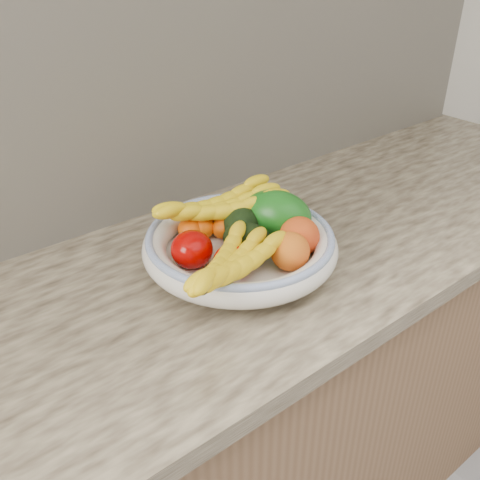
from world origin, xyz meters
name	(u,v)px	position (x,y,z in m)	size (l,w,h in m)	color
kitchen_counter	(234,407)	(0.00, 1.69, 0.46)	(2.44, 0.66, 1.40)	brown
fruit_bowl	(240,245)	(0.00, 1.66, 0.95)	(0.39, 0.39, 0.08)	silver
clementine_back_left	(191,229)	(-0.05, 1.77, 0.95)	(0.05, 0.05, 0.05)	#F85D05
clementine_back_right	(222,216)	(0.04, 1.77, 0.95)	(0.05, 0.05, 0.05)	orange
clementine_back_mid	(224,228)	(0.01, 1.73, 0.95)	(0.05, 0.05, 0.05)	#DC5304
clementine_extra	(202,227)	(-0.02, 1.76, 0.95)	(0.05, 0.05, 0.05)	#F26005
tomato_left	(192,249)	(-0.10, 1.69, 0.96)	(0.08, 0.08, 0.07)	#9E0100
tomato_near_left	(231,261)	(-0.06, 1.61, 0.96)	(0.07, 0.07, 0.06)	#C00A00
avocado_center	(247,239)	(0.01, 1.65, 0.96)	(0.07, 0.10, 0.07)	black
avocado_right	(241,223)	(0.04, 1.71, 0.96)	(0.08, 0.11, 0.08)	black
green_mango	(276,215)	(0.11, 1.67, 0.98)	(0.10, 0.15, 0.11)	#105610
peach_front	(290,251)	(0.04, 1.56, 0.97)	(0.08, 0.08, 0.08)	orange
peach_right	(299,237)	(0.09, 1.59, 0.97)	(0.08, 0.08, 0.08)	orange
banana_bunch_back	(220,210)	(0.01, 1.75, 0.99)	(0.30, 0.11, 0.09)	yellow
banana_bunch_front	(231,267)	(-0.09, 1.57, 0.98)	(0.29, 0.11, 0.08)	yellow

